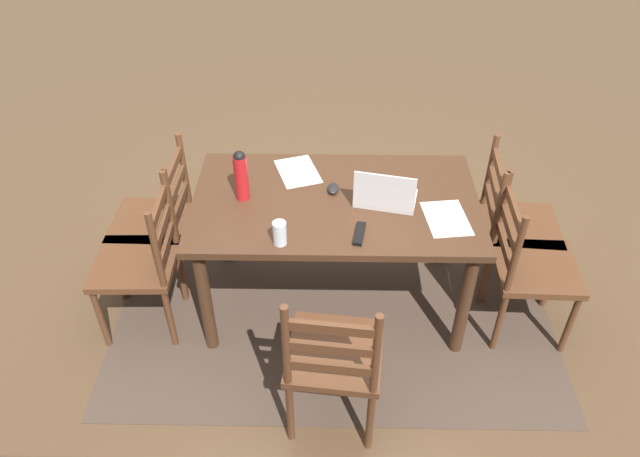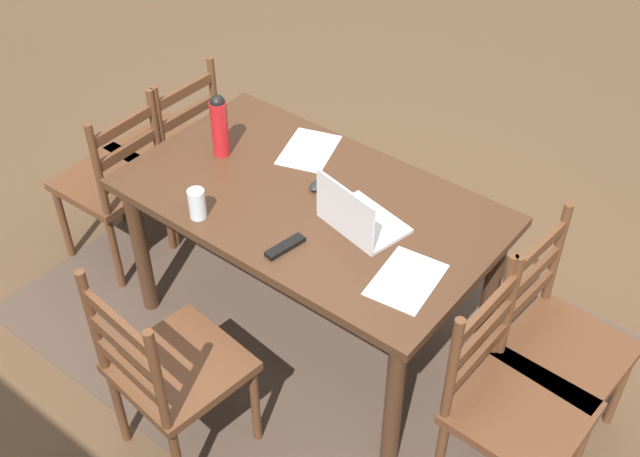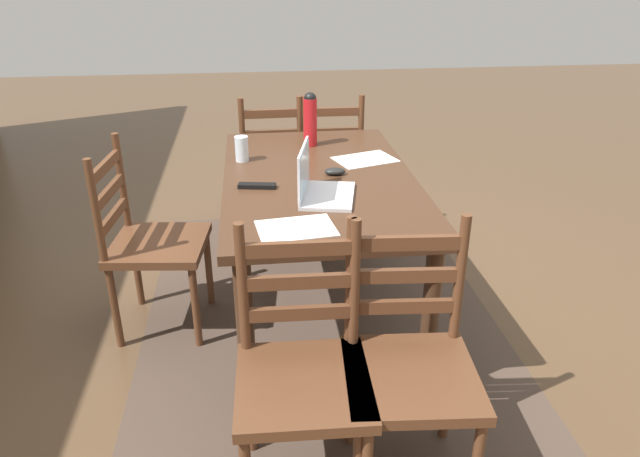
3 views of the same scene
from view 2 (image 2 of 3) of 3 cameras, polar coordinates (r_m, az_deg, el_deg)
name	(u,v)px [view 2 (image 2 of 3)]	position (r m, az deg, el deg)	size (l,w,h in m)	color
ground_plane	(311,326)	(3.73, -0.65, -7.10)	(14.00, 14.00, 0.00)	brown
area_rug	(311,326)	(3.73, -0.65, -7.07)	(2.57, 1.78, 0.01)	#47382D
dining_table	(310,217)	(3.26, -0.74, 0.84)	(1.54, 0.90, 0.77)	#422819
chair_right_near	(170,148)	(4.09, -10.82, 5.72)	(0.45, 0.45, 0.95)	#56331E
chair_left_far	(511,405)	(2.94, 13.69, -12.30)	(0.45, 0.45, 0.95)	#56331E
chair_left_near	(556,344)	(3.17, 16.71, -8.01)	(0.47, 0.47, 0.95)	#56331E
chair_right_far	(116,182)	(3.92, -14.58, 3.30)	(0.45, 0.45, 0.95)	#56331E
chair_far_head	(171,371)	(3.01, -10.75, -10.09)	(0.49, 0.49, 0.95)	#56331E
laptop	(356,217)	(3.02, 2.64, 0.82)	(0.36, 0.28, 0.23)	silver
water_bottle	(219,124)	(3.40, -7.30, 7.51)	(0.07, 0.07, 0.29)	red
drinking_glass	(197,204)	(3.11, -8.89, 1.78)	(0.07, 0.07, 0.13)	silver
computer_mouse	(319,185)	(3.25, -0.07, 3.20)	(0.06, 0.10, 0.03)	black
tv_remote	(285,247)	(2.96, -2.54, -1.31)	(0.04, 0.17, 0.02)	black
paper_stack_left	(309,150)	(3.47, -0.81, 5.71)	(0.21, 0.30, 0.00)	white
paper_stack_right	(406,280)	(2.86, 6.27, -3.71)	(0.21, 0.30, 0.00)	white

